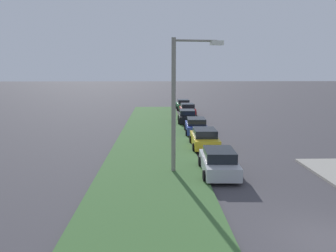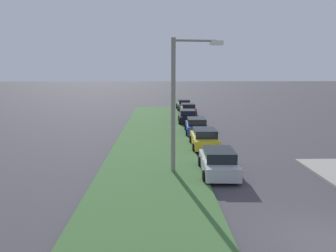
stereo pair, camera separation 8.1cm
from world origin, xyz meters
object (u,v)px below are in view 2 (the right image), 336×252
parked_car_silver (218,162)px  parked_car_red (188,109)px  parked_car_black (188,116)px  streetlight (180,96)px  parked_car_yellow (205,138)px  parked_car_green (184,105)px  parked_car_blue (196,126)px

parked_car_silver → parked_car_red: same height
parked_car_black → streetlight: bearing=175.9°
parked_car_yellow → parked_car_red: (18.08, -0.35, 0.00)m
parked_car_silver → parked_car_red: size_ratio=1.01×
parked_car_green → streetlight: bearing=173.9°
parked_car_green → parked_car_yellow: bearing=178.1°
parked_car_yellow → parked_car_green: (23.77, -0.23, 0.00)m
parked_car_silver → parked_car_black: same height
parked_car_black → parked_car_green: same height
parked_car_silver → parked_car_yellow: bearing=1.4°
parked_car_green → streetlight: streetlight is taller
parked_car_black → parked_car_yellow: bearing=-176.2°
parked_car_blue → parked_car_green: same height
parked_car_yellow → parked_car_black: size_ratio=0.99×
parked_car_red → parked_car_blue: bearing=177.9°
parked_car_black → parked_car_red: 6.53m
parked_car_silver → streetlight: streetlight is taller
parked_car_silver → parked_car_green: size_ratio=1.01×
parked_car_black → parked_car_green: 12.21m
streetlight → parked_car_black: bearing=-6.5°
parked_car_silver → parked_car_green: bearing=1.6°
parked_car_blue → parked_car_green: bearing=1.5°
parked_car_yellow → parked_car_green: same height
parked_car_green → streetlight: size_ratio=0.58×
parked_car_silver → parked_car_yellow: 6.32m
parked_car_green → parked_car_silver: bearing=178.1°
parked_car_yellow → streetlight: (-5.87, 2.26, 3.67)m
parked_car_green → parked_car_red: bearing=179.9°
parked_car_blue → parked_car_black: bearing=4.6°
parked_car_red → parked_car_silver: bearing=178.5°
parked_car_silver → parked_car_yellow: (6.32, -0.09, 0.00)m
parked_car_red → parked_car_green: same height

